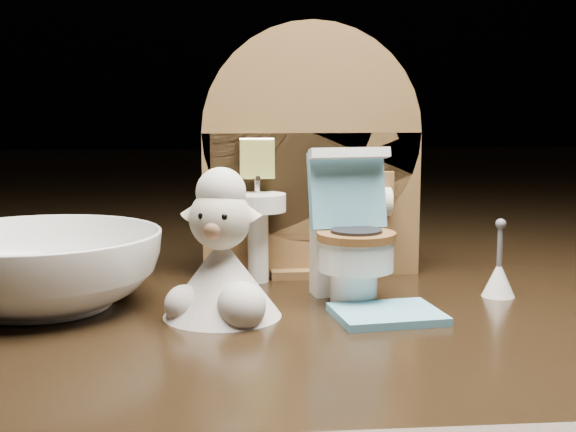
# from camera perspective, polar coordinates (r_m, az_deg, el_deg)

# --- Properties ---
(backdrop_panel) EXTENTS (0.13, 0.05, 0.15)m
(backdrop_panel) POSITION_cam_1_polar(r_m,az_deg,el_deg) (0.48, 1.58, 3.59)
(backdrop_panel) COLOR brown
(backdrop_panel) RESTS_ON ground
(toy_toilet) EXTENTS (0.04, 0.05, 0.08)m
(toy_toilet) POSITION_cam_1_polar(r_m,az_deg,el_deg) (0.42, 4.43, -2.07)
(toy_toilet) COLOR white
(toy_toilet) RESTS_ON ground
(bath_mat) EXTENTS (0.06, 0.05, 0.00)m
(bath_mat) POSITION_cam_1_polar(r_m,az_deg,el_deg) (0.40, 7.06, -6.95)
(bath_mat) COLOR #5FA4BF
(bath_mat) RESTS_ON ground
(toilet_brush) EXTENTS (0.02, 0.02, 0.04)m
(toilet_brush) POSITION_cam_1_polar(r_m,az_deg,el_deg) (0.45, 14.76, -4.16)
(toilet_brush) COLOR white
(toilet_brush) RESTS_ON ground
(plush_lamb) EXTENTS (0.06, 0.06, 0.08)m
(plush_lamb) POSITION_cam_1_polar(r_m,az_deg,el_deg) (0.39, -4.76, -3.49)
(plush_lamb) COLOR beige
(plush_lamb) RESTS_ON ground
(ceramic_bowl) EXTENTS (0.13, 0.13, 0.04)m
(ceramic_bowl) POSITION_cam_1_polar(r_m,az_deg,el_deg) (0.43, -17.21, -3.67)
(ceramic_bowl) COLOR white
(ceramic_bowl) RESTS_ON ground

